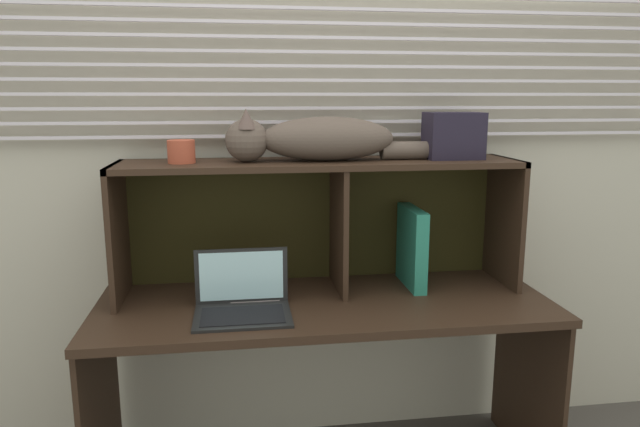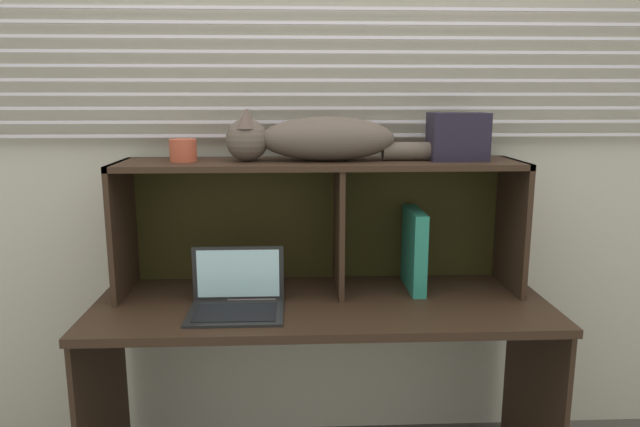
# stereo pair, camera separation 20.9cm
# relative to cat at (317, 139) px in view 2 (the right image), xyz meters

# --- Properties ---
(back_panel_with_blinds) EXTENTS (4.40, 0.08, 2.50)m
(back_panel_with_blinds) POSITION_rel_cat_xyz_m (0.01, 0.21, -0.03)
(back_panel_with_blinds) COLOR beige
(back_panel_with_blinds) RESTS_ON ground
(desk) EXTENTS (1.64, 0.61, 0.71)m
(desk) POSITION_rel_cat_xyz_m (0.01, -0.13, -0.70)
(desk) COLOR #312116
(desk) RESTS_ON ground
(hutch_shelf_unit) EXTENTS (1.49, 0.33, 0.50)m
(hutch_shelf_unit) POSITION_rel_cat_xyz_m (0.02, 0.04, -0.23)
(hutch_shelf_unit) COLOR #312116
(hutch_shelf_unit) RESTS_ON desk
(cat) EXTENTS (0.86, 0.19, 0.19)m
(cat) POSITION_rel_cat_xyz_m (0.00, 0.00, 0.00)
(cat) COLOR brown
(cat) RESTS_ON hutch_shelf_unit
(laptop) EXTENTS (0.33, 0.24, 0.21)m
(laptop) POSITION_rel_cat_xyz_m (-0.29, -0.21, -0.54)
(laptop) COLOR black
(laptop) RESTS_ON desk
(binder_upright) EXTENTS (0.05, 0.26, 0.31)m
(binder_upright) POSITION_rel_cat_xyz_m (0.37, 0.00, -0.42)
(binder_upright) COLOR #277F68
(binder_upright) RESTS_ON desk
(book_stack) EXTENTS (0.19, 0.26, 0.05)m
(book_stack) POSITION_rel_cat_xyz_m (-0.24, -0.00, -0.55)
(book_stack) COLOR gray
(book_stack) RESTS_ON desk
(small_basket) EXTENTS (0.10, 0.10, 0.08)m
(small_basket) POSITION_rel_cat_xyz_m (-0.49, 0.00, -0.04)
(small_basket) COLOR #B34A31
(small_basket) RESTS_ON hutch_shelf_unit
(storage_box) EXTENTS (0.21, 0.14, 0.17)m
(storage_box) POSITION_rel_cat_xyz_m (0.52, 0.00, 0.01)
(storage_box) COLOR black
(storage_box) RESTS_ON hutch_shelf_unit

